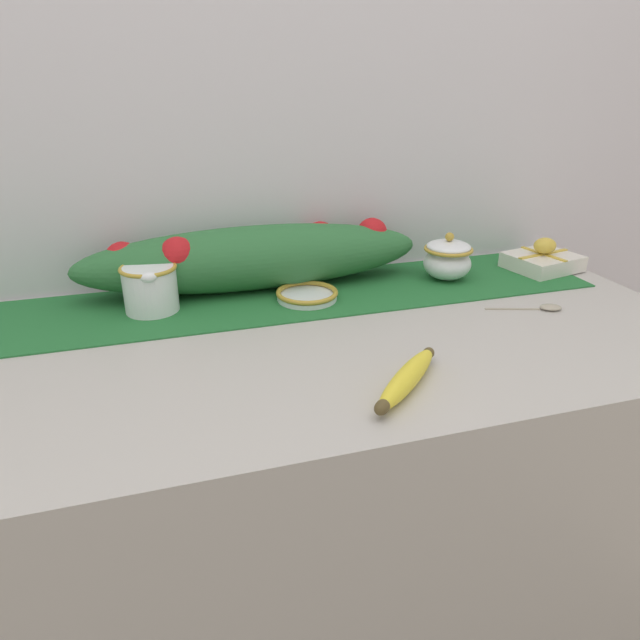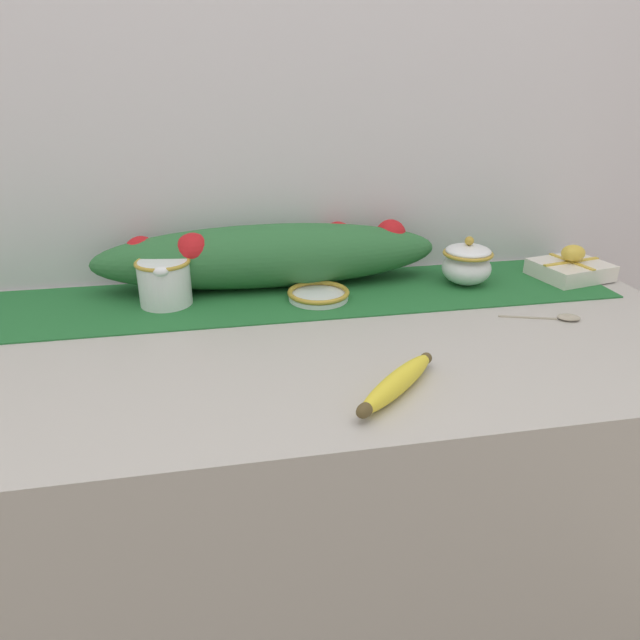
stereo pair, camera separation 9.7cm
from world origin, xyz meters
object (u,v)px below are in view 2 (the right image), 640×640
object	(u,v)px
small_dish	(318,294)
banana	(397,383)
sugar_bowl	(467,263)
spoon	(565,317)
cream_pitcher	(164,280)
gift_box	(570,268)

from	to	relation	value
small_dish	banana	size ratio (longest dim) A/B	0.75
sugar_bowl	spoon	size ratio (longest dim) A/B	0.73
cream_pitcher	banana	size ratio (longest dim) A/B	0.74
gift_box	spoon	bearing A→B (deg)	-124.17
cream_pitcher	small_dish	xyz separation A→B (m)	(0.31, -0.03, -0.04)
banana	cream_pitcher	bearing A→B (deg)	130.04
banana	spoon	bearing A→B (deg)	26.68
sugar_bowl	banana	size ratio (longest dim) A/B	0.64
spoon	banana	bearing A→B (deg)	-135.47
cream_pitcher	sugar_bowl	world-z (taller)	sugar_bowl
sugar_bowl	spoon	distance (m)	0.25
sugar_bowl	small_dish	xyz separation A→B (m)	(-0.34, -0.03, -0.04)
small_dish	banana	bearing A→B (deg)	-83.28
small_dish	banana	xyz separation A→B (m)	(0.05, -0.39, 0.00)
banana	spoon	size ratio (longest dim) A/B	1.13
cream_pitcher	sugar_bowl	distance (m)	0.65
banana	gift_box	xyz separation A→B (m)	(0.55, 0.42, 0.01)
cream_pitcher	small_dish	world-z (taller)	cream_pitcher
banana	spoon	world-z (taller)	banana
cream_pitcher	spoon	xyz separation A→B (m)	(0.76, -0.22, -0.05)
banana	spoon	distance (m)	0.45
small_dish	gift_box	size ratio (longest dim) A/B	0.73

